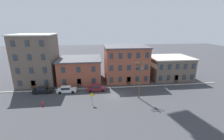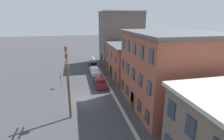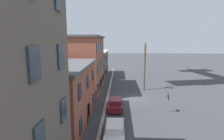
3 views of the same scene
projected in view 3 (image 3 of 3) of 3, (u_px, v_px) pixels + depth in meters
name	position (u px, v px, depth m)	size (l,w,h in m)	color
ground_plane	(136.00, 98.00, 27.22)	(200.00, 200.00, 0.00)	#38383D
kerb_strip	(107.00, 98.00, 27.40)	(56.00, 0.36, 0.16)	#9E998E
apartment_midblock	(40.00, 94.00, 18.80)	(11.59, 10.77, 6.51)	brown
apartment_far	(72.00, 63.00, 31.17)	(12.03, 10.65, 9.75)	brown
apartment_annex	(89.00, 63.00, 44.50)	(11.85, 9.51, 6.41)	#66564C
car_white	(115.00, 130.00, 16.20)	(4.40, 1.92, 1.43)	silver
car_maroon	(115.00, 103.00, 23.03)	(4.40, 1.92, 1.43)	maroon
caution_sign	(168.00, 99.00, 21.70)	(0.98, 0.08, 2.53)	slate
utility_pole	(145.00, 64.00, 31.13)	(2.40, 0.44, 8.46)	brown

